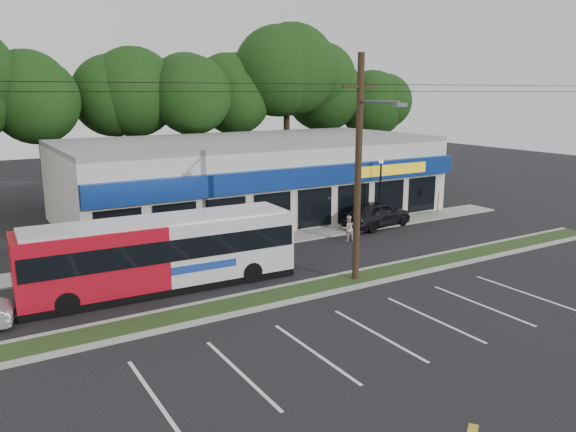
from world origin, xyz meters
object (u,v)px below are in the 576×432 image
(metrobus, at_px, (162,252))
(car_dark, at_px, (377,214))
(utility_pole, at_px, (356,162))
(sign_post, at_px, (439,195))
(pedestrian_a, at_px, (275,240))
(lamp_post, at_px, (380,184))
(pedestrian_b, at_px, (348,228))

(metrobus, xyz_separation_m, car_dark, (15.30, 4.00, -0.82))
(utility_pole, height_order, sign_post, utility_pole)
(pedestrian_a, bearing_deg, lamp_post, 165.72)
(metrobus, bearing_deg, utility_pole, -22.96)
(lamp_post, height_order, metrobus, lamp_post)
(utility_pole, distance_m, pedestrian_a, 7.38)
(car_dark, relative_size, pedestrian_b, 3.33)
(utility_pole, xyz_separation_m, lamp_post, (8.17, 7.87, -2.74))
(lamp_post, height_order, pedestrian_b, lamp_post)
(metrobus, bearing_deg, pedestrian_b, 12.73)
(lamp_post, xyz_separation_m, pedestrian_a, (-9.00, -2.20, -1.90))
(lamp_post, xyz_separation_m, pedestrian_b, (-4.11, -2.12, -1.92))
(utility_pole, xyz_separation_m, car_dark, (7.68, 7.57, -4.56))
(utility_pole, distance_m, lamp_post, 11.67)
(utility_pole, height_order, pedestrian_a, utility_pole)
(lamp_post, relative_size, pedestrian_a, 2.76)
(sign_post, bearing_deg, pedestrian_b, -168.25)
(utility_pole, xyz_separation_m, sign_post, (13.17, 7.65, -3.86))
(lamp_post, bearing_deg, car_dark, -148.29)
(sign_post, height_order, pedestrian_a, sign_post)
(utility_pole, bearing_deg, pedestrian_a, 98.34)
(utility_pole, relative_size, metrobus, 4.23)
(car_dark, height_order, pedestrian_a, car_dark)
(sign_post, bearing_deg, car_dark, -179.22)
(utility_pole, xyz_separation_m, pedestrian_a, (-0.83, 5.67, -4.64))
(metrobus, distance_m, pedestrian_a, 7.16)
(sign_post, xyz_separation_m, metrobus, (-20.79, -4.08, 0.12))
(sign_post, bearing_deg, utility_pole, -149.85)
(lamp_post, distance_m, pedestrian_a, 9.46)
(metrobus, bearing_deg, lamp_post, 17.39)
(sign_post, xyz_separation_m, car_dark, (-5.49, -0.07, -0.70))
(utility_pole, height_order, pedestrian_b, utility_pole)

